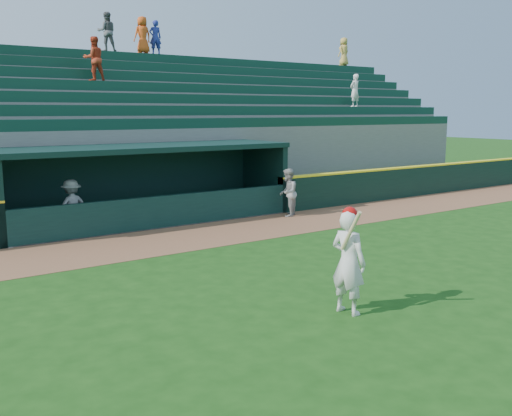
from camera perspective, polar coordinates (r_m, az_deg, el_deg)
name	(u,v)px	position (r m, az deg, el deg)	size (l,w,h in m)	color
ground	(299,278)	(12.29, 4.31, -7.02)	(120.00, 120.00, 0.00)	#184110
warning_track	(189,237)	(16.25, -6.69, -2.90)	(40.00, 3.00, 0.01)	brown
field_wall_right	(425,181)	(25.35, 16.52, 2.64)	(15.50, 0.30, 1.20)	black
wall_stripe_right	(425,166)	(25.28, 16.59, 4.06)	(15.50, 0.32, 0.06)	yellow
dugout_player_front	(288,193)	(19.24, 3.21, 1.55)	(0.79, 0.62, 1.62)	#979792
dugout_player_inside	(72,206)	(17.48, -17.93, 0.18)	(1.01, 0.58, 1.57)	#A4A49F
dugout	(142,179)	(18.79, -11.28, 2.86)	(9.40, 2.80, 2.46)	slate
stands	(92,141)	(22.94, -16.07, 6.49)	(34.50, 6.25, 7.62)	slate
batter_at_plate	(348,260)	(10.09, 9.23, -5.20)	(0.57, 0.86, 1.92)	silver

